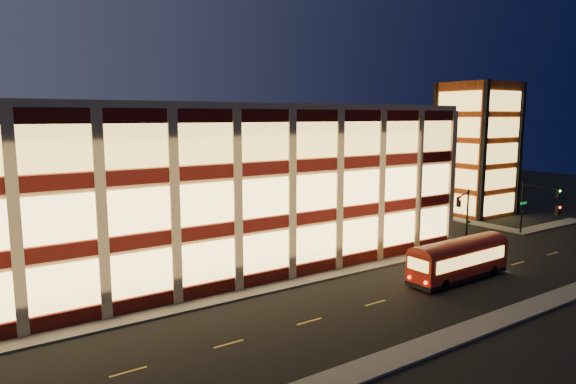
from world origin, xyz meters
TOP-DOWN VIEW (x-y plane):
  - ground at (0.00, 0.00)m, footprint 200.00×200.00m
  - sidewalk_office_south at (-3.00, 1.00)m, footprint 54.00×2.00m
  - sidewalk_office_east at (23.00, 17.00)m, footprint 2.00×30.00m
  - sidewalk_tower_south at (40.00, 1.00)m, footprint 14.00×2.00m
  - sidewalk_tower_west at (34.00, 17.00)m, footprint 2.00×30.00m
  - sidewalk_near at (0.00, -13.00)m, footprint 100.00×2.00m
  - office_building at (-2.91, 16.91)m, footprint 50.45×30.45m
  - stair_tower at (39.95, 11.95)m, footprint 8.60×8.60m
  - traffic_signal_far at (22.21, 0.24)m, footprint 3.79×1.87m
  - traffic_signal_right at (33.50, -0.62)m, footprint 1.20×4.37m
  - trolley_bus at (13.52, -5.86)m, footprint 10.12×2.80m

SIDE VIEW (x-z plane):
  - ground at x=0.00m, z-range 0.00..0.00m
  - sidewalk_office_south at x=-3.00m, z-range 0.00..0.15m
  - sidewalk_office_east at x=23.00m, z-range 0.00..0.15m
  - sidewalk_tower_south at x=40.00m, z-range 0.00..0.15m
  - sidewalk_tower_west at x=34.00m, z-range 0.00..0.15m
  - sidewalk_near at x=0.00m, z-range 0.00..0.15m
  - trolley_bus at x=13.52m, z-range 0.19..3.60m
  - traffic_signal_right at x=33.50m, z-range 1.10..7.10m
  - traffic_signal_far at x=22.21m, z-range 1.11..7.11m
  - office_building at x=-2.91m, z-range 0.00..14.50m
  - stair_tower at x=39.95m, z-range -0.01..17.99m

